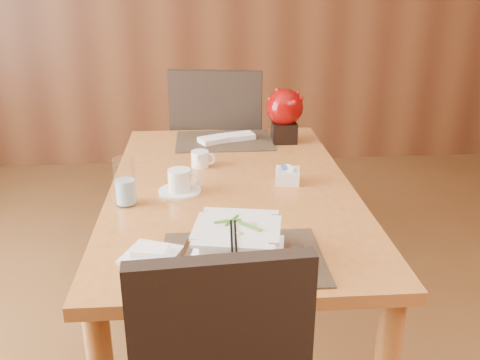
{
  "coord_description": "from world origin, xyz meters",
  "views": [
    {
      "loc": [
        -0.11,
        -1.25,
        1.51
      ],
      "look_at": [
        0.01,
        0.35,
        0.87
      ],
      "focal_mm": 40.0,
      "sensor_mm": 36.0,
      "label": 1
    }
  ],
  "objects": [
    {
      "name": "dining_table",
      "position": [
        0.0,
        0.6,
        0.65
      ],
      "size": [
        0.9,
        1.5,
        0.75
      ],
      "color": "#B66E32",
      "rests_on": "ground"
    },
    {
      "name": "placemat_near",
      "position": [
        0.0,
        0.05,
        0.75
      ],
      "size": [
        0.45,
        0.33,
        0.01
      ],
      "primitive_type": "cube",
      "color": "black",
      "rests_on": "dining_table"
    },
    {
      "name": "placemat_far",
      "position": [
        0.0,
        1.15,
        0.75
      ],
      "size": [
        0.45,
        0.33,
        0.01
      ],
      "primitive_type": "cube",
      "color": "black",
      "rests_on": "dining_table"
    },
    {
      "name": "soup_setting",
      "position": [
        -0.02,
        0.05,
        0.8
      ],
      "size": [
        0.3,
        0.3,
        0.1
      ],
      "rotation": [
        0.0,
        0.0,
        -0.18
      ],
      "color": "white",
      "rests_on": "dining_table"
    },
    {
      "name": "coffee_cup",
      "position": [
        -0.19,
        0.55,
        0.79
      ],
      "size": [
        0.15,
        0.15,
        0.09
      ],
      "rotation": [
        0.0,
        0.0,
        -0.2
      ],
      "color": "white",
      "rests_on": "dining_table"
    },
    {
      "name": "water_glass",
      "position": [
        -0.37,
        0.45,
        0.83
      ],
      "size": [
        0.09,
        0.09,
        0.17
      ],
      "primitive_type": "cylinder",
      "rotation": [
        0.0,
        0.0,
        -0.21
      ],
      "color": "white",
      "rests_on": "dining_table"
    },
    {
      "name": "creamer_jug",
      "position": [
        -0.12,
        0.81,
        0.78
      ],
      "size": [
        0.11,
        0.11,
        0.07
      ],
      "primitive_type": null,
      "rotation": [
        0.0,
        0.0,
        -0.24
      ],
      "color": "white",
      "rests_on": "dining_table"
    },
    {
      "name": "sugar_caddy",
      "position": [
        0.21,
        0.61,
        0.78
      ],
      "size": [
        0.1,
        0.1,
        0.05
      ],
      "primitive_type": "cube",
      "rotation": [
        0.0,
        0.0,
        -0.17
      ],
      "color": "white",
      "rests_on": "dining_table"
    },
    {
      "name": "berry_decor",
      "position": [
        0.28,
        1.13,
        0.89
      ],
      "size": [
        0.17,
        0.17,
        0.25
      ],
      "rotation": [
        0.0,
        0.0,
        -0.02
      ],
      "color": "black",
      "rests_on": "dining_table"
    },
    {
      "name": "napkins_far",
      "position": [
        0.02,
        1.15,
        0.77
      ],
      "size": [
        0.28,
        0.18,
        0.02
      ],
      "primitive_type": null,
      "rotation": [
        0.0,
        0.0,
        0.35
      ],
      "color": "white",
      "rests_on": "dining_table"
    },
    {
      "name": "bread_plate",
      "position": [
        -0.26,
        0.09,
        0.75
      ],
      "size": [
        0.19,
        0.19,
        0.01
      ],
      "primitive_type": "cube",
      "rotation": [
        0.0,
        0.0,
        -0.39
      ],
      "color": "white",
      "rests_on": "dining_table"
    },
    {
      "name": "far_chair",
      "position": [
        -0.01,
        1.5,
        0.59
      ],
      "size": [
        0.56,
        0.56,
        1.04
      ],
      "rotation": [
        0.0,
        0.0,
        2.98
      ],
      "color": "black",
      "rests_on": "ground"
    }
  ]
}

